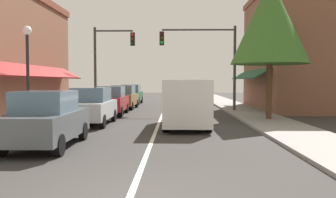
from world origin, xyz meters
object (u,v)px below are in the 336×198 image
at_px(parked_car_far_left, 124,97).
at_px(parked_car_distant_left, 131,94).
at_px(tree_right_near, 270,21).
at_px(traffic_signal_mast_arm, 209,53).
at_px(street_lamp_left_near, 28,60).
at_px(parked_car_third_left, 111,101).
at_px(parked_car_nearest_left, 47,119).
at_px(van_in_lane, 186,102).
at_px(traffic_signal_left_corner, 108,56).
at_px(parked_car_second_left, 92,106).

height_order(parked_car_far_left, parked_car_distant_left, same).
xyz_separation_m(parked_car_distant_left, tree_right_near, (8.88, -13.62, 4.26)).
xyz_separation_m(traffic_signal_mast_arm, street_lamp_left_near, (-8.19, -9.58, -1.02)).
distance_m(parked_car_distant_left, traffic_signal_mast_arm, 10.79).
relative_size(parked_car_third_left, street_lamp_left_near, 0.96).
bearing_deg(tree_right_near, parked_car_third_left, 160.36).
height_order(parked_car_third_left, traffic_signal_mast_arm, traffic_signal_mast_arm).
distance_m(parked_car_third_left, street_lamp_left_near, 7.89).
bearing_deg(traffic_signal_mast_arm, parked_car_nearest_left, -116.06).
distance_m(parked_car_nearest_left, van_in_lane, 6.74).
bearing_deg(tree_right_near, traffic_signal_left_corner, 147.35).
xyz_separation_m(parked_car_far_left, street_lamp_left_near, (-2.07, -12.12, 2.05)).
distance_m(van_in_lane, traffic_signal_left_corner, 10.36).
bearing_deg(parked_car_second_left, traffic_signal_left_corner, 95.39).
bearing_deg(street_lamp_left_near, parked_car_third_left, 74.83).
xyz_separation_m(traffic_signal_left_corner, street_lamp_left_near, (-1.25, -10.32, -0.89)).
height_order(parked_car_distant_left, van_in_lane, van_in_lane).
relative_size(parked_car_third_left, tree_right_near, 0.56).
height_order(van_in_lane, traffic_signal_mast_arm, traffic_signal_mast_arm).
distance_m(parked_car_second_left, van_in_lane, 4.54).
relative_size(parked_car_second_left, parked_car_far_left, 0.99).
bearing_deg(van_in_lane, traffic_signal_left_corner, 122.01).
relative_size(van_in_lane, street_lamp_left_near, 1.21).
height_order(parked_car_second_left, tree_right_near, tree_right_near).
bearing_deg(van_in_lane, parked_car_distant_left, 106.47).
bearing_deg(parked_car_nearest_left, tree_right_near, 38.85).
bearing_deg(parked_car_far_left, parked_car_nearest_left, -89.23).
bearing_deg(parked_car_third_left, van_in_lane, -52.21).
bearing_deg(parked_car_nearest_left, street_lamp_left_near, 120.01).
distance_m(parked_car_far_left, tree_right_near, 12.54).
relative_size(parked_car_distant_left, traffic_signal_left_corner, 0.71).
relative_size(parked_car_second_left, street_lamp_left_near, 0.96).
xyz_separation_m(parked_car_second_left, traffic_signal_left_corner, (-0.73, 7.83, 2.94)).
bearing_deg(parked_car_far_left, parked_car_second_left, -89.26).
bearing_deg(parked_car_third_left, traffic_signal_mast_arm, 18.91).
distance_m(van_in_lane, street_lamp_left_near, 6.93).
bearing_deg(street_lamp_left_near, parked_car_far_left, 80.29).
bearing_deg(traffic_signal_left_corner, parked_car_nearest_left, -87.13).
height_order(parked_car_nearest_left, parked_car_far_left, same).
bearing_deg(traffic_signal_left_corner, van_in_lane, -58.69).
height_order(parked_car_far_left, traffic_signal_left_corner, traffic_signal_left_corner).
relative_size(parked_car_distant_left, street_lamp_left_near, 0.96).
height_order(van_in_lane, street_lamp_left_near, street_lamp_left_near).
bearing_deg(parked_car_second_left, van_in_lane, -9.11).
bearing_deg(parked_car_second_left, parked_car_nearest_left, -90.40).
xyz_separation_m(parked_car_nearest_left, traffic_signal_mast_arm, (6.26, 12.79, 3.07)).
bearing_deg(van_in_lane, parked_car_nearest_left, -131.51).
distance_m(traffic_signal_mast_arm, street_lamp_left_near, 12.64).
distance_m(parked_car_second_left, parked_car_far_left, 9.63).
distance_m(parked_car_second_left, parked_car_third_left, 4.85).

